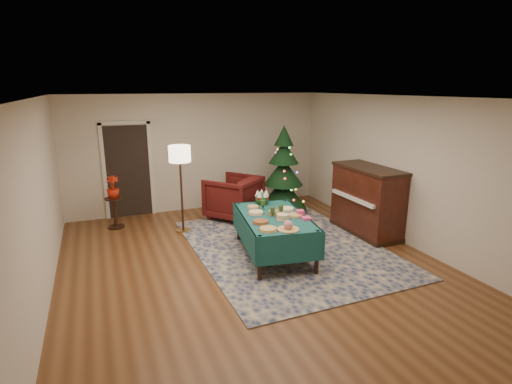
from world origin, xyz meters
name	(u,v)px	position (x,y,z in m)	size (l,w,h in m)	color
room_shell	(253,186)	(0.00, 0.00, 1.35)	(7.00, 7.00, 7.00)	#593319
doorway	(128,169)	(-1.60, 3.48, 1.10)	(1.08, 0.04, 2.16)	black
rug	(286,247)	(0.85, 0.49, 0.01)	(3.20, 4.20, 0.02)	navy
buffet_table	(274,224)	(0.48, 0.24, 0.58)	(1.37, 2.02, 0.73)	black
platter_0	(268,229)	(0.10, -0.37, 0.75)	(0.31, 0.31, 0.05)	silver
platter_1	(288,226)	(0.39, -0.47, 0.79)	(0.35, 0.35, 0.16)	silver
platter_2	(260,222)	(0.12, -0.02, 0.75)	(0.28, 0.28, 0.05)	silver
platter_3	(283,217)	(0.52, 0.00, 0.78)	(0.24, 0.24, 0.10)	silver
platter_4	(295,215)	(0.80, 0.08, 0.75)	(0.28, 0.28, 0.04)	silver
platter_5	(256,213)	(0.23, 0.45, 0.75)	(0.29, 0.29, 0.05)	silver
platter_6	(275,213)	(0.52, 0.30, 0.76)	(0.27, 0.27, 0.07)	silver
platter_7	(287,209)	(0.83, 0.46, 0.75)	(0.29, 0.29, 0.04)	silver
platter_8	(253,207)	(0.31, 0.80, 0.75)	(0.24, 0.24, 0.04)	silver
goblet_0	(263,205)	(0.44, 0.64, 0.82)	(0.08, 0.08, 0.17)	#2D471E
goblet_1	(281,210)	(0.61, 0.25, 0.82)	(0.08, 0.08, 0.17)	#2D471E
goblet_2	(273,212)	(0.43, 0.20, 0.82)	(0.08, 0.08, 0.17)	#2D471E
napkin_stack	(306,218)	(0.90, -0.12, 0.75)	(0.15, 0.15, 0.04)	#E64076
gift_box	(300,213)	(0.90, 0.09, 0.78)	(0.12, 0.12, 0.10)	#DF3D71
centerpiece	(262,198)	(0.56, 0.97, 0.86)	(0.26, 0.26, 0.30)	#1E4C1E
armchair	(234,195)	(0.51, 2.45, 0.52)	(1.02, 0.96, 1.05)	#4D1210
floor_lamp	(180,159)	(-0.72, 2.04, 1.49)	(0.42, 0.42, 1.75)	#A57F3F
side_table	(115,213)	(-1.98, 2.77, 0.31)	(0.36, 0.36, 0.65)	black
potted_plant	(113,192)	(-1.98, 2.77, 0.77)	(0.25, 0.45, 0.25)	red
christmas_tree	(283,174)	(1.72, 2.46, 0.91)	(1.17, 1.17, 2.02)	black
piano	(367,201)	(2.65, 0.58, 0.66)	(0.76, 1.57, 1.35)	black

